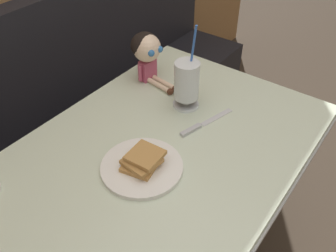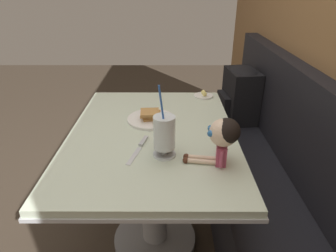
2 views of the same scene
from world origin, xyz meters
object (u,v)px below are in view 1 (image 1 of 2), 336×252
Objects in this scene: toast_plate at (142,165)px; butter_knife at (198,126)px; seated_doll at (147,50)px; milkshake_glass at (187,82)px.

butter_knife is at bearing -6.62° from toast_plate.
seated_doll is (0.14, 0.33, 0.12)m from butter_knife.
milkshake_glass is at bearing -104.59° from seated_doll.
toast_plate is at bearing 173.38° from butter_knife.
butter_knife is at bearing -112.46° from seated_doll.
toast_plate is at bearing -167.69° from milkshake_glass.
toast_plate is 0.36m from milkshake_glass.
seated_doll is (0.06, 0.23, 0.03)m from milkshake_glass.
seated_doll reaches higher than toast_plate.
seated_doll is at bearing 67.54° from butter_knife.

